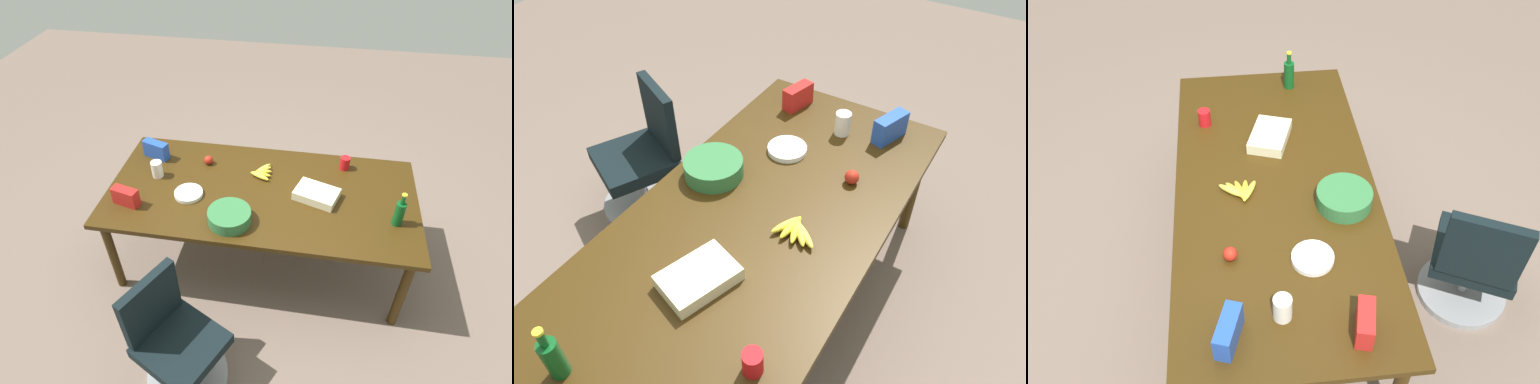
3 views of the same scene
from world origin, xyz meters
The scene contains 13 objects.
ground_plane centered at (0.00, 0.00, 0.00)m, with size 10.00×10.00×0.00m, color #715E53.
conference_table centered at (0.00, 0.00, 0.71)m, with size 2.40×1.16×0.77m.
office_chair centered at (-0.38, -1.15, 0.35)m, with size 0.64×0.64×0.91m.
paper_plate_stack centered at (-0.55, -0.13, 0.79)m, with size 0.22×0.22×0.03m, color white.
sheet_cake centered at (0.43, -0.01, 0.81)m, with size 0.32×0.22×0.07m, color beige.
apple_red centered at (-0.50, 0.28, 0.81)m, with size 0.08×0.08×0.08m, color #AD2315.
wine_bottle centered at (1.01, -0.19, 0.88)m, with size 0.08×0.08×0.28m.
chip_bag_red centered at (-0.98, -0.31, 0.84)m, with size 0.20×0.08×0.14m, color red.
mayo_jar centered at (-0.86, 0.05, 0.84)m, with size 0.09×0.09×0.14m, color white.
red_solo_cup centered at (0.64, 0.40, 0.83)m, with size 0.08×0.08×0.11m, color red.
salad_bowl centered at (-0.18, -0.37, 0.82)m, with size 0.31×0.31×0.10m, color #2E6C3A.
chip_bag_blue centered at (-0.96, 0.30, 0.85)m, with size 0.22×0.08×0.15m, color #214BB4.
banana_bunch centered at (-0.03, 0.21, 0.80)m, with size 0.18×0.24×0.04m.
Camera 3 is at (-2.23, 0.20, 2.97)m, focal length 37.85 mm.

